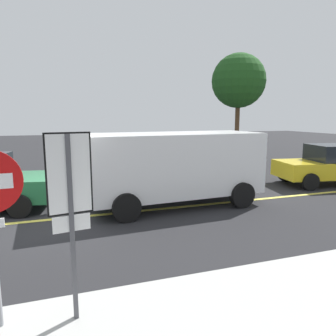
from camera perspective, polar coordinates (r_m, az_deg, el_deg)
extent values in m
plane|color=#262628|center=(9.01, -20.07, -8.71)|extent=(80.00, 80.00, 0.00)
cube|color=#E0D14C|center=(9.40, -1.33, -7.35)|extent=(28.00, 0.16, 0.01)
cube|color=#4C4C51|center=(4.16, -16.80, -11.58)|extent=(0.06, 0.06, 2.50)
cube|color=white|center=(3.95, -17.33, -1.01)|extent=(0.50, 0.10, 0.95)
cube|color=black|center=(3.95, -17.33, -1.01)|extent=(0.54, 0.10, 0.99)
cube|color=white|center=(4.10, -16.90, -9.49)|extent=(0.45, 0.09, 0.20)
cube|color=white|center=(9.58, 1.15, 0.84)|extent=(5.30, 2.28, 1.82)
cube|color=black|center=(10.51, 11.67, 3.61)|extent=(0.26, 1.85, 0.80)
cylinder|color=black|center=(11.39, 7.37, -2.51)|extent=(0.77, 0.30, 0.76)
cylinder|color=black|center=(9.74, 13.13, -4.72)|extent=(0.77, 0.30, 0.76)
cylinder|color=black|center=(10.18, -10.33, -4.02)|extent=(0.77, 0.30, 0.76)
cylinder|color=black|center=(8.29, -7.52, -7.03)|extent=(0.77, 0.30, 0.76)
cube|color=gold|center=(14.20, 27.24, -0.08)|extent=(4.50, 2.36, 0.63)
cylinder|color=black|center=(12.74, 24.16, -2.28)|extent=(0.67, 0.32, 0.64)
cylinder|color=black|center=(14.16, 20.37, -0.95)|extent=(0.67, 0.32, 0.64)
cylinder|color=black|center=(11.21, -22.29, -3.65)|extent=(0.67, 0.33, 0.64)
cylinder|color=black|center=(9.44, -25.07, -6.20)|extent=(0.67, 0.33, 0.64)
cylinder|color=#513823|center=(19.02, 12.27, 6.76)|extent=(0.26, 0.26, 3.83)
sphere|color=#1E4C1C|center=(19.11, 12.56, 15.05)|extent=(3.05, 3.05, 3.05)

